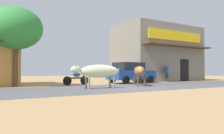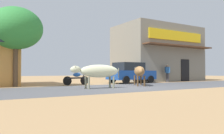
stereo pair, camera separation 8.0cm
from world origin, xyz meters
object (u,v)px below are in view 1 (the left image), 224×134
(pedestrian_by_shop, at_px, (167,72))
(roadside_tree, at_px, (16,28))
(parked_motorcycle, at_px, (76,78))
(parked_hatchback_car, at_px, (130,73))
(cow_near_brown, at_px, (99,71))
(cow_far_dark, at_px, (139,71))

(pedestrian_by_shop, bearing_deg, roadside_tree, 178.46)
(roadside_tree, height_order, parked_motorcycle, roadside_tree)
(parked_hatchback_car, bearing_deg, cow_near_brown, -142.26)
(parked_motorcycle, relative_size, cow_near_brown, 0.66)
(parked_hatchback_car, relative_size, cow_near_brown, 1.35)
(pedestrian_by_shop, bearing_deg, cow_far_dark, -152.92)
(roadside_tree, bearing_deg, cow_near_brown, -46.21)
(cow_far_dark, bearing_deg, pedestrian_by_shop, 27.08)
(cow_far_dark, distance_m, pedestrian_by_shop, 5.88)
(parked_hatchback_car, bearing_deg, cow_far_dark, -115.93)
(parked_motorcycle, xyz_separation_m, cow_near_brown, (-0.12, -3.48, 0.46))
(cow_near_brown, height_order, pedestrian_by_shop, pedestrian_by_shop)
(roadside_tree, bearing_deg, parked_hatchback_car, -0.60)
(cow_near_brown, relative_size, cow_far_dark, 1.10)
(roadside_tree, xyz_separation_m, cow_far_dark, (7.14, -3.01, -2.62))
(roadside_tree, relative_size, pedestrian_by_shop, 3.16)
(cow_near_brown, bearing_deg, roadside_tree, 133.79)
(roadside_tree, height_order, cow_far_dark, roadside_tree)
(roadside_tree, distance_m, cow_far_dark, 8.18)
(roadside_tree, xyz_separation_m, parked_motorcycle, (3.81, -0.37, -3.08))
(roadside_tree, distance_m, pedestrian_by_shop, 12.66)
(cow_near_brown, bearing_deg, parked_motorcycle, 88.02)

